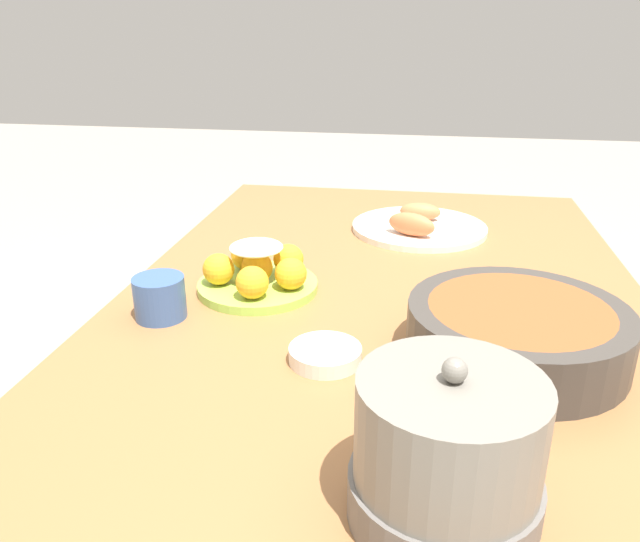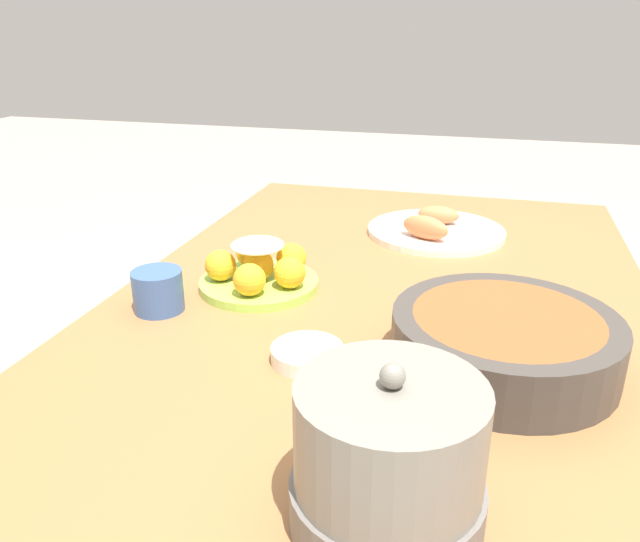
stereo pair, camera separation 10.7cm
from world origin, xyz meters
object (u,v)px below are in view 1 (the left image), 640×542
Objects in this scene: seafood_platter at (418,226)px; warming_pot at (447,453)px; serving_bowl at (517,331)px; sauce_bowl at (325,354)px; cake_plate at (258,273)px; cup_near at (160,298)px; dining_table at (381,336)px.

warming_pot reaches higher than seafood_platter.
serving_bowl reaches higher than seafood_platter.
cake_plate is at bearing -145.50° from sauce_bowl.
cup_near is at bearing -108.68° from sauce_bowl.
cake_plate is at bearing -35.68° from seafood_platter.
sauce_bowl is at bearing -14.05° from dining_table.
cake_plate reaches higher than serving_bowl.
serving_bowl is at bearing 14.84° from seafood_platter.
cup_near is at bearing -38.19° from seafood_platter.
cake_plate is 0.47m from serving_bowl.
sauce_bowl is at bearing -149.77° from warming_pot.
seafood_platter is at bearing 169.03° from sauce_bowl.
warming_pot reaches higher than serving_bowl.
cake_plate is 0.60m from warming_pot.
dining_table is 17.15× the size of cup_near.
cup_near is (-0.10, -0.29, 0.02)m from sauce_bowl.
serving_bowl reaches higher than cup_near.
cup_near reaches higher than seafood_platter.
serving_bowl is 1.01× the size of seafood_platter.
warming_pot reaches higher than cup_near.
seafood_platter is at bearing -165.16° from serving_bowl.
warming_pot is (0.90, 0.04, 0.06)m from seafood_platter.
dining_table is 0.26m from cake_plate.
seafood_platter is 3.68× the size of cup_near.
warming_pot is (0.33, -0.11, 0.03)m from serving_bowl.
serving_bowl is at bearing 45.59° from dining_table.
dining_table is at bearing 96.57° from cake_plate.
dining_table is 0.28m from sauce_bowl.
serving_bowl is at bearing 101.69° from sauce_bowl.
seafood_platter is (-0.62, 0.12, 0.00)m from sauce_bowl.
dining_table is at bearing -169.71° from warming_pot.
warming_pot reaches higher than cake_plate.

